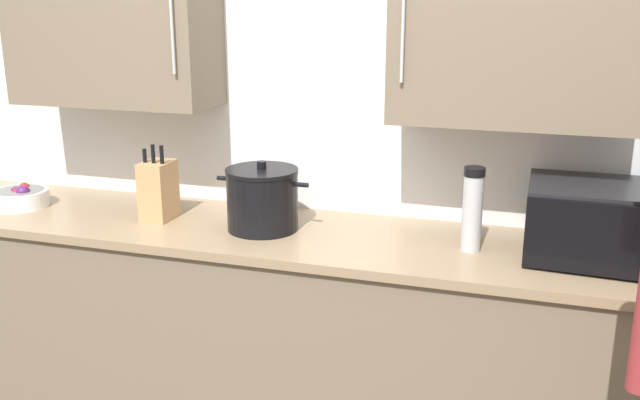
% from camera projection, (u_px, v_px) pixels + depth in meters
% --- Properties ---
extents(back_wall_tiled, '(4.28, 0.44, 2.53)m').
position_uv_depth(back_wall_tiled, '(310.00, 93.00, 2.95)').
color(back_wall_tiled, white).
rests_on(back_wall_tiled, ground_plane).
extents(counter_unit, '(3.28, 0.63, 0.90)m').
position_uv_depth(counter_unit, '(288.00, 336.00, 2.94)').
color(counter_unit, '#756651').
rests_on(counter_unit, ground_plane).
extents(microwave_oven, '(0.55, 0.40, 0.26)m').
position_uv_depth(microwave_oven, '(603.00, 223.00, 2.48)').
color(microwave_oven, black).
rests_on(microwave_oven, counter_unit).
extents(knife_block, '(0.11, 0.15, 0.31)m').
position_uv_depth(knife_block, '(158.00, 190.00, 2.92)').
color(knife_block, tan).
rests_on(knife_block, counter_unit).
extents(stock_pot, '(0.37, 0.28, 0.27)m').
position_uv_depth(stock_pot, '(262.00, 199.00, 2.80)').
color(stock_pot, black).
rests_on(stock_pot, counter_unit).
extents(fruit_bowl, '(0.24, 0.24, 0.10)m').
position_uv_depth(fruit_bowl, '(21.00, 197.00, 3.12)').
color(fruit_bowl, white).
rests_on(fruit_bowl, counter_unit).
extents(thermos_flask, '(0.08, 0.08, 0.31)m').
position_uv_depth(thermos_flask, '(472.00, 209.00, 2.56)').
color(thermos_flask, '#B7BABF').
rests_on(thermos_flask, counter_unit).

